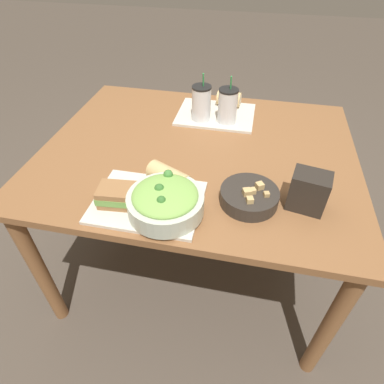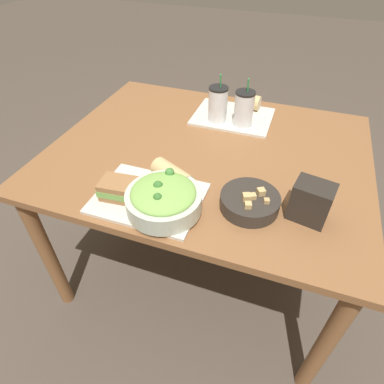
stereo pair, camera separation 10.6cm
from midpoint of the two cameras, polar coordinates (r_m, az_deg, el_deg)
ground_plane at (r=1.87m, az=3.79°, el=-11.96°), size 12.00×12.00×0.00m
dining_table at (r=1.40m, az=4.98°, el=4.34°), size 1.29×1.04×0.75m
tray_near at (r=1.10m, az=-5.02°, el=-1.20°), size 0.36×0.28×0.01m
tray_far at (r=1.59m, az=9.21°, el=13.02°), size 0.36×0.28×0.01m
salad_bowl at (r=1.02m, az=-2.12°, el=-1.22°), size 0.25×0.25×0.10m
soup_bowl at (r=1.08m, az=13.02°, el=-1.74°), size 0.20×0.20×0.07m
sandwich_near at (r=1.09m, az=-10.05°, el=0.42°), size 0.14×0.10×0.06m
baguette_near at (r=1.13m, az=-0.84°, el=2.92°), size 0.17×0.13×0.07m
baguette_far at (r=1.65m, az=11.92°, el=15.41°), size 0.12×0.08×0.07m
drink_cup_dark at (r=1.51m, az=6.69°, el=15.02°), size 0.09×0.09×0.22m
drink_cup_red at (r=1.49m, az=11.28°, el=14.12°), size 0.09×0.09×0.21m
chip_bag at (r=1.08m, az=23.07°, el=-1.73°), size 0.13×0.11×0.13m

